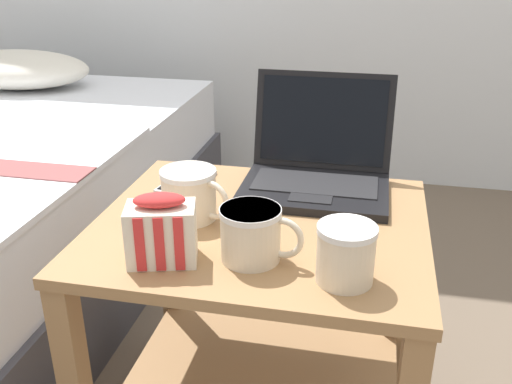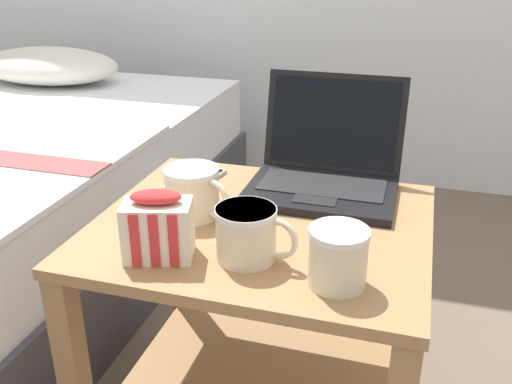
# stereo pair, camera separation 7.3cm
# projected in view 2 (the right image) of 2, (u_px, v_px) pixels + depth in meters

# --- Properties ---
(bedside_table) EXTENTS (0.63, 0.55, 0.54)m
(bedside_table) POSITION_uv_depth(u_px,v_px,m) (262.00, 306.00, 1.17)
(bedside_table) COLOR #997047
(bedside_table) RESTS_ON ground_plane
(laptop) EXTENTS (0.31, 0.28, 0.23)m
(laptop) POSITION_uv_depth(u_px,v_px,m) (325.00, 168.00, 1.22)
(laptop) COLOR black
(laptop) RESTS_ON bedside_table
(mug_front_left) EXTENTS (0.14, 0.10, 0.09)m
(mug_front_left) POSITION_uv_depth(u_px,v_px,m) (248.00, 231.00, 0.95)
(mug_front_left) COLOR beige
(mug_front_left) RESTS_ON bedside_table
(mug_front_right) EXTENTS (0.09, 0.14, 0.10)m
(mug_front_right) POSITION_uv_depth(u_px,v_px,m) (338.00, 253.00, 0.88)
(mug_front_right) COLOR beige
(mug_front_right) RESTS_ON bedside_table
(mug_mid_center) EXTENTS (0.14, 0.11, 0.10)m
(mug_mid_center) POSITION_uv_depth(u_px,v_px,m) (193.00, 190.00, 1.10)
(mug_mid_center) COLOR beige
(mug_mid_center) RESTS_ON bedside_table
(snack_bag) EXTENTS (0.13, 0.10, 0.12)m
(snack_bag) POSITION_uv_depth(u_px,v_px,m) (158.00, 228.00, 0.95)
(snack_bag) COLOR silver
(snack_bag) RESTS_ON bedside_table
(cell_phone) EXTENTS (0.10, 0.16, 0.01)m
(cell_phone) POSITION_uv_depth(u_px,v_px,m) (195.00, 180.00, 1.27)
(cell_phone) COLOR #B7BABC
(cell_phone) RESTS_ON bedside_table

